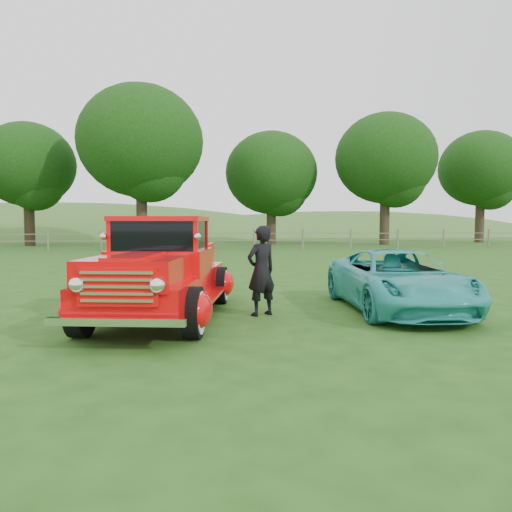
{
  "coord_description": "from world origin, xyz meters",
  "views": [
    {
      "loc": [
        -0.02,
        -7.95,
        1.7
      ],
      "look_at": [
        0.94,
        1.2,
        1.05
      ],
      "focal_mm": 35.0,
      "sensor_mm": 36.0,
      "label": 1
    }
  ],
  "objects": [
    {
      "name": "ground",
      "position": [
        0.0,
        0.0,
        0.0
      ],
      "size": [
        140.0,
        140.0,
        0.0
      ],
      "primitive_type": "plane",
      "color": "#1F4612",
      "rests_on": "ground"
    },
    {
      "name": "tree_mid_east",
      "position": [
        13.0,
        27.0,
        6.17
      ],
      "size": [
        7.2,
        7.2,
        9.44
      ],
      "color": "black",
      "rests_on": "ground"
    },
    {
      "name": "tree_near_west",
      "position": [
        -4.0,
        25.0,
        6.8
      ],
      "size": [
        8.0,
        8.0,
        10.42
      ],
      "color": "black",
      "rests_on": "ground"
    },
    {
      "name": "tree_far_east",
      "position": [
        22.0,
        30.0,
        5.86
      ],
      "size": [
        6.6,
        6.6,
        8.86
      ],
      "color": "black",
      "rests_on": "ground"
    },
    {
      "name": "red_pickup",
      "position": [
        -0.76,
        0.84,
        0.8
      ],
      "size": [
        2.8,
        5.2,
        1.78
      ],
      "rotation": [
        0.0,
        0.0,
        -0.16
      ],
      "color": "black",
      "rests_on": "ground"
    },
    {
      "name": "distant_hills",
      "position": [
        -4.08,
        59.46,
        -4.55
      ],
      "size": [
        116.0,
        60.0,
        18.0
      ],
      "color": "#326123",
      "rests_on": "ground"
    },
    {
      "name": "fence_line",
      "position": [
        0.0,
        22.0,
        0.6
      ],
      "size": [
        48.0,
        0.12,
        1.2
      ],
      "color": "#676157",
      "rests_on": "ground"
    },
    {
      "name": "man",
      "position": [
        1.0,
        0.89,
        0.81
      ],
      "size": [
        0.71,
        0.63,
        1.62
      ],
      "primitive_type": "imported",
      "rotation": [
        0.0,
        0.0,
        3.66
      ],
      "color": "black",
      "rests_on": "ground"
    },
    {
      "name": "tree_near_east",
      "position": [
        5.0,
        29.0,
        5.25
      ],
      "size": [
        6.8,
        6.8,
        8.33
      ],
      "color": "black",
      "rests_on": "ground"
    },
    {
      "name": "tree_mid_west",
      "position": [
        -12.0,
        28.0,
        5.55
      ],
      "size": [
        6.4,
        6.4,
        8.46
      ],
      "color": "black",
      "rests_on": "ground"
    },
    {
      "name": "teal_sedan",
      "position": [
        3.63,
        1.09,
        0.58
      ],
      "size": [
        2.04,
        4.21,
        1.16
      ],
      "primitive_type": "imported",
      "rotation": [
        0.0,
        0.0,
        -0.03
      ],
      "color": "teal",
      "rests_on": "ground"
    }
  ]
}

